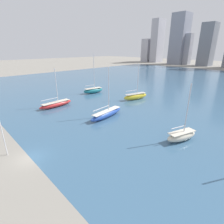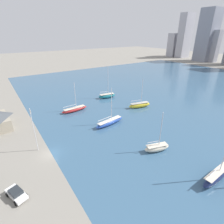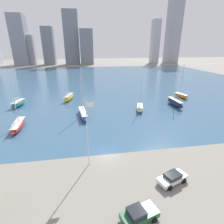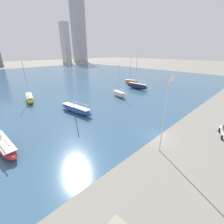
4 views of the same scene
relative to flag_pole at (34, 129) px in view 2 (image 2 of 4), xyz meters
name	(u,v)px [view 2 (image 2 of 4)]	position (x,y,z in m)	size (l,w,h in m)	color
ground_plane	(52,154)	(3.21, 2.20, -5.96)	(500.00, 500.00, 0.00)	gray
harbor_water	(211,97)	(3.21, 72.20, -5.96)	(180.00, 140.00, 0.00)	#385B7A
flag_pole	(34,129)	(0.00, 0.00, 0.00)	(1.24, 0.14, 10.96)	silver
sailboat_navy	(217,176)	(28.93, 25.78, -4.81)	(2.01, 9.18, 12.36)	#19234C
sailboat_cream	(157,148)	(16.23, 23.31, -5.04)	(3.79, 6.59, 10.07)	beige
sailboat_yellow	(140,105)	(-5.82, 37.96, -4.92)	(3.96, 8.76, 10.96)	yellow
sailboat_red	(75,109)	(-16.29, 16.37, -5.15)	(2.58, 9.71, 10.38)	#B72828
sailboat_blue	(110,122)	(-0.91, 21.23, -5.06)	(3.23, 10.55, 11.44)	#284CA8
sailboat_teal	(107,96)	(-21.62, 33.60, -4.94)	(3.66, 7.78, 13.58)	#1E757F
parked_sedan_white	(16,193)	(11.66, -6.22, -5.15)	(4.83, 3.25, 1.53)	white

